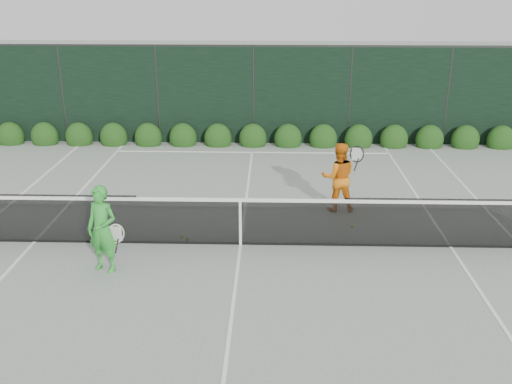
{
  "coord_description": "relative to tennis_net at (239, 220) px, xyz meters",
  "views": [
    {
      "loc": [
        0.6,
        -10.16,
        4.91
      ],
      "look_at": [
        0.3,
        0.3,
        1.0
      ],
      "focal_mm": 40.0,
      "sensor_mm": 36.0,
      "label": 1
    }
  ],
  "objects": [
    {
      "name": "ground",
      "position": [
        0.02,
        0.0,
        -0.53
      ],
      "size": [
        80.0,
        80.0,
        0.0
      ],
      "primitive_type": "plane",
      "color": "gray",
      "rests_on": "ground"
    },
    {
      "name": "tennis_net",
      "position": [
        0.0,
        0.0,
        0.0
      ],
      "size": [
        12.9,
        0.1,
        1.07
      ],
      "color": "black",
      "rests_on": "ground"
    },
    {
      "name": "player_woman",
      "position": [
        -2.34,
        -1.11,
        0.27
      ],
      "size": [
        0.69,
        0.56,
        1.6
      ],
      "rotation": [
        0.0,
        0.0,
        -0.35
      ],
      "color": "green",
      "rests_on": "ground"
    },
    {
      "name": "player_man",
      "position": [
        2.11,
        1.87,
        0.26
      ],
      "size": [
        0.9,
        0.63,
        1.57
      ],
      "rotation": [
        0.0,
        0.0,
        3.19
      ],
      "color": "orange",
      "rests_on": "ground"
    },
    {
      "name": "court_lines",
      "position": [
        0.02,
        0.0,
        -0.53
      ],
      "size": [
        11.03,
        23.83,
        0.01
      ],
      "color": "white",
      "rests_on": "ground"
    },
    {
      "name": "windscreen_fence",
      "position": [
        0.02,
        -2.71,
        0.98
      ],
      "size": [
        32.0,
        21.07,
        3.06
      ],
      "color": "black",
      "rests_on": "ground"
    },
    {
      "name": "hedge_row",
      "position": [
        0.02,
        7.15,
        -0.3
      ],
      "size": [
        31.66,
        0.65,
        0.94
      ],
      "color": "#15340E",
      "rests_on": "ground"
    },
    {
      "name": "tennis_balls",
      "position": [
        0.04,
        0.44,
        -0.5
      ],
      "size": [
        3.59,
        0.8,
        0.07
      ],
      "color": "#C4D32E",
      "rests_on": "ground"
    }
  ]
}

